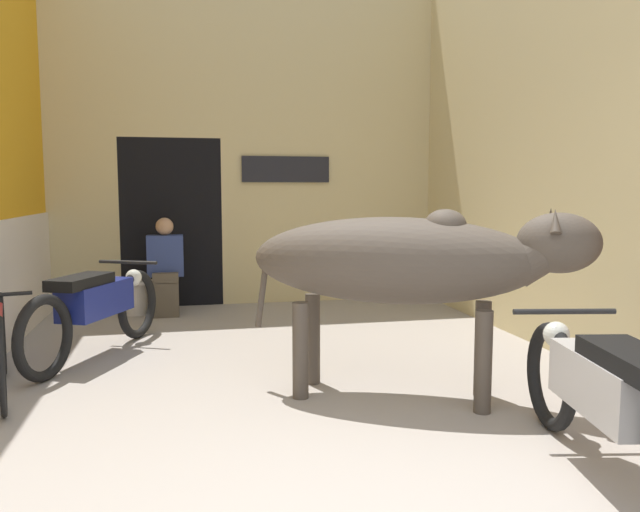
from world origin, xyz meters
name	(u,v)px	position (x,y,z in m)	size (l,w,h in m)	color
wall_back_with_doorway	(222,166)	(-0.31, 5.77, 1.72)	(4.70, 0.93, 4.14)	#D1BC84
wall_right_with_door	(563,117)	(2.44, 2.72, 2.04)	(0.22, 5.53, 4.14)	#D1BC84
cow	(410,262)	(0.68, 1.73, 0.94)	(2.26, 1.42, 1.32)	#4C4238
motorcycle_near	(608,396)	(1.19, 0.36, 0.43)	(0.61, 1.99, 0.76)	black
motorcycle_far	(96,306)	(-1.54, 3.30, 0.44)	(0.96, 1.89, 0.77)	black
bicycle	(2,347)	(-2.05, 2.44, 0.33)	(0.54, 1.60, 0.65)	black
shopkeeper_seated	(165,265)	(-1.01, 5.01, 0.57)	(0.40, 0.33, 1.11)	brown
plastic_stool	(136,296)	(-1.35, 5.11, 0.21)	(0.38, 0.38, 0.39)	beige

